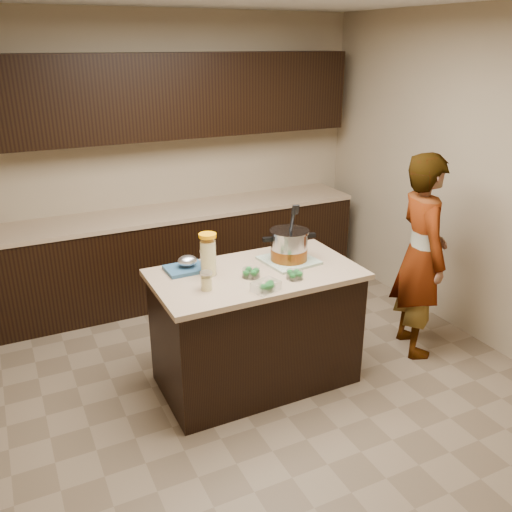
{
  "coord_description": "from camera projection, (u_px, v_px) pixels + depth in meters",
  "views": [
    {
      "loc": [
        -1.54,
        -3.15,
        2.41
      ],
      "look_at": [
        0.0,
        0.0,
        1.02
      ],
      "focal_mm": 38.0,
      "sensor_mm": 36.0,
      "label": 1
    }
  ],
  "objects": [
    {
      "name": "blue_tray",
      "position": [
        186.0,
        266.0,
        3.83
      ],
      "size": [
        0.28,
        0.22,
        0.1
      ],
      "rotation": [
        0.0,
        0.0,
        0.02
      ],
      "color": "navy",
      "rests_on": "island"
    },
    {
      "name": "broccoli_tub_left",
      "position": [
        251.0,
        273.0,
        3.73
      ],
      "size": [
        0.16,
        0.16,
        0.06
      ],
      "rotation": [
        0.0,
        0.0,
        -0.29
      ],
      "color": "silver",
      "rests_on": "island"
    },
    {
      "name": "dish_towel",
      "position": [
        289.0,
        260.0,
        3.99
      ],
      "size": [
        0.4,
        0.4,
        0.02
      ],
      "primitive_type": "cube",
      "rotation": [
        0.0,
        0.0,
        0.11
      ],
      "color": "#4F744E",
      "rests_on": "island"
    },
    {
      "name": "person",
      "position": [
        421.0,
        256.0,
        4.3
      ],
      "size": [
        0.56,
        0.7,
        1.65
      ],
      "primitive_type": "imported",
      "rotation": [
        0.0,
        0.0,
        1.25
      ],
      "color": "gray",
      "rests_on": "ground"
    },
    {
      "name": "stock_pot",
      "position": [
        289.0,
        247.0,
        3.95
      ],
      "size": [
        0.4,
        0.33,
        0.41
      ],
      "rotation": [
        0.0,
        0.0,
        -0.18
      ],
      "color": "#B7B7BC",
      "rests_on": "dish_towel"
    },
    {
      "name": "broccoli_tub_rect",
      "position": [
        266.0,
        287.0,
        3.52
      ],
      "size": [
        0.2,
        0.17,
        0.06
      ],
      "rotation": [
        0.0,
        0.0,
        0.29
      ],
      "color": "silver",
      "rests_on": "island"
    },
    {
      "name": "broccoli_tub_right",
      "position": [
        295.0,
        275.0,
        3.7
      ],
      "size": [
        0.15,
        0.15,
        0.06
      ],
      "rotation": [
        0.0,
        0.0,
        0.38
      ],
      "color": "silver",
      "rests_on": "island"
    },
    {
      "name": "island",
      "position": [
        256.0,
        328.0,
        3.99
      ],
      "size": [
        1.46,
        0.81,
        0.9
      ],
      "color": "black",
      "rests_on": "ground"
    },
    {
      "name": "back_cabinets",
      "position": [
        177.0,
        204.0,
        5.26
      ],
      "size": [
        3.6,
        0.63,
        2.33
      ],
      "color": "black",
      "rests_on": "ground"
    },
    {
      "name": "lemonade_pitcher",
      "position": [
        208.0,
        256.0,
        3.73
      ],
      "size": [
        0.13,
        0.13,
        0.3
      ],
      "rotation": [
        0.0,
        0.0,
        -0.09
      ],
      "color": "#D9CA84",
      "rests_on": "island"
    },
    {
      "name": "ground_plane",
      "position": [
        256.0,
        379.0,
        4.15
      ],
      "size": [
        4.0,
        4.0,
        0.0
      ],
      "primitive_type": "plane",
      "color": "brown",
      "rests_on": "ground"
    },
    {
      "name": "mason_jar",
      "position": [
        206.0,
        281.0,
        3.52
      ],
      "size": [
        0.11,
        0.11,
        0.13
      ],
      "rotation": [
        0.0,
        0.0,
        -0.33
      ],
      "color": "#D9CA84",
      "rests_on": "island"
    },
    {
      "name": "room_shell",
      "position": [
        256.0,
        157.0,
        3.52
      ],
      "size": [
        4.04,
        4.04,
        2.72
      ],
      "color": "tan",
      "rests_on": "ground"
    }
  ]
}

